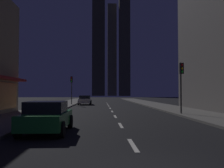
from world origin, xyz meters
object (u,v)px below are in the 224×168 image
car_parked_near (47,117)px  fire_hydrant_far_left (58,105)px  traffic_light_near_right (181,76)px  traffic_light_far_left (72,84)px  car_parked_far (85,100)px

car_parked_near → fire_hydrant_far_left: size_ratio=6.48×
fire_hydrant_far_left → traffic_light_near_right: (11.40, -8.10, 2.74)m
traffic_light_far_left → car_parked_far: bearing=41.2°
car_parked_far → car_parked_near: bearing=-90.0°
car_parked_far → fire_hydrant_far_left: bearing=-102.1°
fire_hydrant_far_left → traffic_light_far_left: (0.40, 9.08, 2.74)m
car_parked_near → car_parked_far: bearing=90.0°
car_parked_far → traffic_light_near_right: size_ratio=1.01×
car_parked_far → traffic_light_far_left: (-1.90, -1.66, 2.45)m
car_parked_far → traffic_light_near_right: 21.06m
car_parked_near → traffic_light_far_left: (-1.90, 25.49, 2.45)m
traffic_light_near_right → traffic_light_far_left: size_ratio=1.00×
traffic_light_near_right → traffic_light_far_left: (-11.00, 17.17, 0.00)m
car_parked_near → car_parked_far: 27.16m
traffic_light_near_right → car_parked_near: bearing=-137.6°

